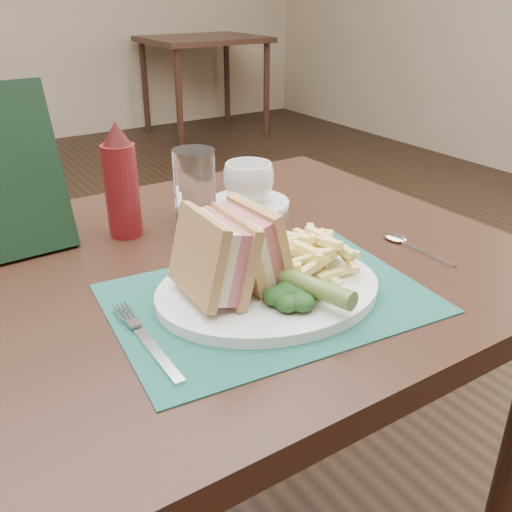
# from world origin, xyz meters

# --- Properties ---
(floor) EXTENTS (7.00, 7.00, 0.00)m
(floor) POSITION_xyz_m (0.00, 0.00, 0.00)
(floor) COLOR black
(floor) RESTS_ON ground
(table_main) EXTENTS (0.90, 0.75, 0.75)m
(table_main) POSITION_xyz_m (0.00, -0.50, 0.38)
(table_main) COLOR black
(table_main) RESTS_ON ground
(table_bg_right) EXTENTS (0.90, 0.75, 0.75)m
(table_bg_right) POSITION_xyz_m (1.88, 3.04, 0.38)
(table_bg_right) COLOR black
(table_bg_right) RESTS_ON ground
(placemat) EXTENTS (0.43, 0.33, 0.00)m
(placemat) POSITION_xyz_m (-0.00, -0.65, 0.75)
(placemat) COLOR #184F45
(placemat) RESTS_ON table_main
(plate) EXTENTS (0.34, 0.29, 0.01)m
(plate) POSITION_xyz_m (-0.00, -0.64, 0.76)
(plate) COLOR white
(plate) RESTS_ON placemat
(sandwich_half_a) EXTENTS (0.08, 0.12, 0.11)m
(sandwich_half_a) POSITION_xyz_m (-0.10, -0.63, 0.82)
(sandwich_half_a) COLOR tan
(sandwich_half_a) RESTS_ON plate
(sandwich_half_b) EXTENTS (0.08, 0.11, 0.11)m
(sandwich_half_b) POSITION_xyz_m (-0.04, -0.62, 0.82)
(sandwich_half_b) COLOR tan
(sandwich_half_b) RESTS_ON plate
(kale_garnish) EXTENTS (0.11, 0.08, 0.03)m
(kale_garnish) POSITION_xyz_m (0.01, -0.70, 0.78)
(kale_garnish) COLOR #143312
(kale_garnish) RESTS_ON plate
(pickle_spear) EXTENTS (0.05, 0.12, 0.03)m
(pickle_spear) POSITION_xyz_m (0.02, -0.71, 0.79)
(pickle_spear) COLOR #4B6827
(pickle_spear) RESTS_ON plate
(fries_pile) EXTENTS (0.18, 0.20, 0.05)m
(fries_pile) POSITION_xyz_m (0.08, -0.63, 0.79)
(fries_pile) COLOR #FDEB7E
(fries_pile) RESTS_ON plate
(fork) EXTENTS (0.04, 0.17, 0.01)m
(fork) POSITION_xyz_m (-0.18, -0.66, 0.76)
(fork) COLOR silver
(fork) RESTS_ON placemat
(spoon) EXTENTS (0.04, 0.15, 0.01)m
(spoon) POSITION_xyz_m (0.27, -0.64, 0.76)
(spoon) COLOR silver
(spoon) RESTS_ON table_main
(saucer) EXTENTS (0.19, 0.19, 0.01)m
(saucer) POSITION_xyz_m (0.16, -0.34, 0.76)
(saucer) COLOR white
(saucer) RESTS_ON table_main
(coffee_cup) EXTENTS (0.12, 0.12, 0.07)m
(coffee_cup) POSITION_xyz_m (0.16, -0.34, 0.80)
(coffee_cup) COLOR white
(coffee_cup) RESTS_ON saucer
(drinking_glass) EXTENTS (0.09, 0.09, 0.13)m
(drinking_glass) POSITION_xyz_m (0.04, -0.37, 0.81)
(drinking_glass) COLOR white
(drinking_glass) RESTS_ON table_main
(ketchup_bottle) EXTENTS (0.07, 0.07, 0.19)m
(ketchup_bottle) POSITION_xyz_m (-0.08, -0.34, 0.84)
(ketchup_bottle) COLOR #611014
(ketchup_bottle) RESTS_ON table_main
(check_presenter) EXTENTS (0.16, 0.10, 0.25)m
(check_presenter) POSITION_xyz_m (-0.24, -0.31, 0.87)
(check_presenter) COLOR black
(check_presenter) RESTS_ON table_main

